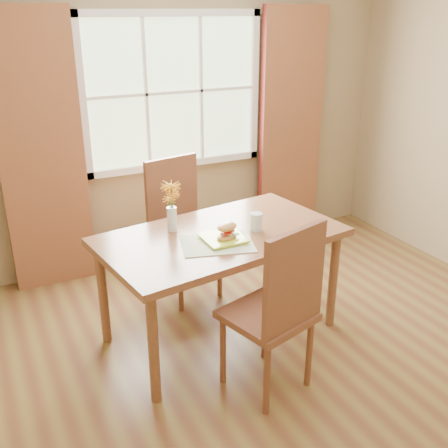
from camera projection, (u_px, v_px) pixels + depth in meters
The scene contains 12 objects.
room at pixel (294, 163), 2.98m from camera, with size 4.24×3.84×2.74m.
window at pixel (174, 92), 4.47m from camera, with size 1.62×0.06×1.32m.
curtain_left at pixel (42, 156), 4.07m from camera, with size 0.65×0.08×2.20m, color maroon.
curtain_right at pixel (291, 128), 5.02m from camera, with size 0.65×0.08×2.20m, color maroon.
dining_table at pixel (221, 244), 3.52m from camera, with size 1.71×1.12×0.78m.
chair_near at pixel (280, 305), 2.98m from camera, with size 0.56×0.56×1.10m.
chair_far at pixel (179, 221), 4.14m from camera, with size 0.54×0.54×1.11m.
placemat at pixel (217, 244), 3.32m from camera, with size 0.45×0.33×0.01m, color #E7F2CD.
plate at pixel (223, 239), 3.37m from camera, with size 0.26×0.26×0.01m, color #C2DD37.
croissant_sandwich at pixel (227, 231), 3.33m from camera, with size 0.18×0.15×0.11m.
water_glass at pixel (256, 222), 3.51m from camera, with size 0.08×0.08×0.12m.
flower_vase at pixel (171, 201), 3.45m from camera, with size 0.14×0.14×0.34m.
Camera 1 is at (-1.64, -2.41, 2.17)m, focal length 42.00 mm.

